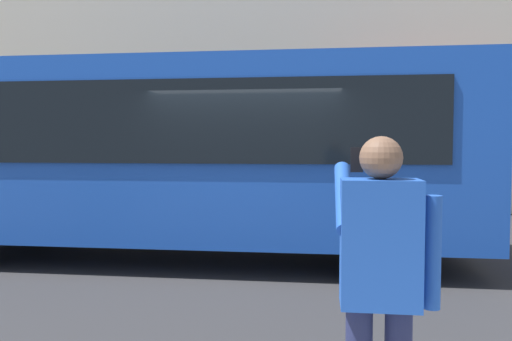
% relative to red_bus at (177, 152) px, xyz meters
% --- Properties ---
extents(ground_plane, '(60.00, 60.00, 0.00)m').
position_rel_red_bus_xyz_m(ground_plane, '(-1.24, 0.47, -1.68)').
color(ground_plane, '#2B2B2D').
extents(red_bus, '(9.05, 2.54, 3.08)m').
position_rel_red_bus_xyz_m(red_bus, '(0.00, 0.00, 0.00)').
color(red_bus, '#1947AD').
rests_on(red_bus, ground_plane).
extents(pedestrian_photographer, '(0.53, 0.52, 1.70)m').
position_rel_red_bus_xyz_m(pedestrian_photographer, '(-2.53, 5.02, -0.54)').
color(pedestrian_photographer, '#1E2347').
rests_on(pedestrian_photographer, sidewalk_curb).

